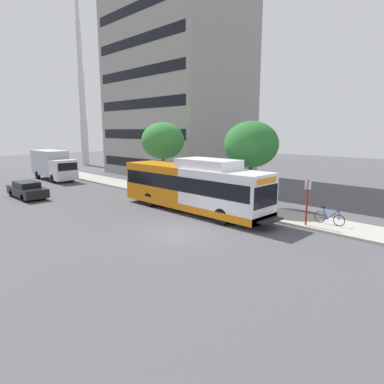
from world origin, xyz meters
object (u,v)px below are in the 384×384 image
(street_tree_near_stop, at_px, (251,144))
(street_tree_mid_block, at_px, (163,141))
(parked_car_far_lane, at_px, (27,190))
(transit_bus, at_px, (193,187))
(bicycle_parked, at_px, (329,217))
(bus_stop_sign_pole, at_px, (307,199))
(box_truck_background, at_px, (53,164))

(street_tree_near_stop, bearing_deg, street_tree_mid_block, 91.17)
(street_tree_mid_block, xyz_separation_m, parked_car_far_lane, (-9.91, 5.49, -3.86))
(transit_bus, xyz_separation_m, bicycle_parked, (2.98, -8.08, -1.14))
(transit_bus, distance_m, parked_car_far_lane, 14.35)
(bus_stop_sign_pole, relative_size, street_tree_near_stop, 0.44)
(transit_bus, distance_m, street_tree_mid_block, 8.73)
(bus_stop_sign_pole, bearing_deg, transit_bus, 104.42)
(street_tree_near_stop, distance_m, street_tree_mid_block, 9.32)
(street_tree_near_stop, bearing_deg, bicycle_parked, -98.24)
(street_tree_near_stop, xyz_separation_m, box_truck_background, (-4.37, 23.30, -2.73))
(bus_stop_sign_pole, bearing_deg, parked_car_far_lane, 111.92)
(bus_stop_sign_pole, distance_m, bicycle_parked, 1.79)
(transit_bus, bearing_deg, bus_stop_sign_pole, -75.58)
(transit_bus, bearing_deg, bicycle_parked, -69.77)
(street_tree_mid_block, height_order, parked_car_far_lane, street_tree_mid_block)
(transit_bus, bearing_deg, box_truck_background, 91.35)
(bus_stop_sign_pole, distance_m, street_tree_near_stop, 6.33)
(transit_bus, xyz_separation_m, street_tree_near_stop, (3.87, -1.92, 2.77))
(transit_bus, relative_size, box_truck_background, 1.75)
(bus_stop_sign_pole, relative_size, parked_car_far_lane, 0.58)
(street_tree_near_stop, bearing_deg, bus_stop_sign_pole, -110.81)
(box_truck_background, bearing_deg, transit_bus, -88.65)
(street_tree_near_stop, relative_size, street_tree_mid_block, 0.99)
(bus_stop_sign_pole, bearing_deg, box_truck_background, 94.72)
(street_tree_mid_block, relative_size, box_truck_background, 0.86)
(bus_stop_sign_pole, height_order, street_tree_mid_block, street_tree_mid_block)
(street_tree_near_stop, relative_size, parked_car_far_lane, 1.32)
(bicycle_parked, relative_size, street_tree_mid_block, 0.29)
(bus_stop_sign_pole, height_order, bicycle_parked, bus_stop_sign_pole)
(parked_car_far_lane, bearing_deg, bicycle_parked, -66.29)
(box_truck_background, bearing_deg, street_tree_mid_block, -73.35)
(bus_stop_sign_pole, bearing_deg, street_tree_near_stop, 69.19)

